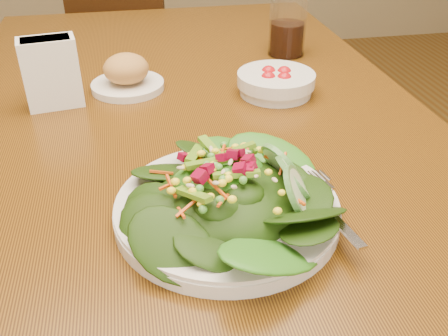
{
  "coord_description": "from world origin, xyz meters",
  "views": [
    {
      "loc": [
        -0.09,
        -0.88,
        1.16
      ],
      "look_at": [
        0.01,
        -0.35,
        0.81
      ],
      "focal_mm": 40.0,
      "sensor_mm": 36.0,
      "label": 1
    }
  ],
  "objects": [
    {
      "name": "chair_far",
      "position": [
        -0.1,
        1.1,
        0.44
      ],
      "size": [
        0.47,
        0.47,
        0.82
      ],
      "rotation": [
        0.0,
        0.0,
        2.87
      ],
      "color": "black",
      "rests_on": "ground_plane"
    },
    {
      "name": "bread_plate",
      "position": [
        -0.11,
        0.09,
        0.78
      ],
      "size": [
        0.15,
        0.15,
        0.07
      ],
      "color": "silver",
      "rests_on": "dining_table"
    },
    {
      "name": "dining_table",
      "position": [
        0.0,
        0.0,
        0.65
      ],
      "size": [
        0.9,
        1.4,
        0.75
      ],
      "color": "brown",
      "rests_on": "ground_plane"
    },
    {
      "name": "napkin_holder",
      "position": [
        -0.24,
        0.04,
        0.82
      ],
      "size": [
        0.11,
        0.07,
        0.13
      ],
      "rotation": [
        0.0,
        0.0,
        0.16
      ],
      "color": "white",
      "rests_on": "dining_table"
    },
    {
      "name": "tomato_bowl",
      "position": [
        0.18,
        0.01,
        0.77
      ],
      "size": [
        0.15,
        0.15,
        0.05
      ],
      "color": "silver",
      "rests_on": "dining_table"
    },
    {
      "name": "drinking_glass",
      "position": [
        0.27,
        0.23,
        0.81
      ],
      "size": [
        0.09,
        0.09,
        0.15
      ],
      "color": "silver",
      "rests_on": "dining_table"
    },
    {
      "name": "salad_plate",
      "position": [
        0.02,
        -0.37,
        0.78
      ],
      "size": [
        0.3,
        0.3,
        0.09
      ],
      "rotation": [
        0.0,
        0.0,
        -0.24
      ],
      "color": "silver",
      "rests_on": "dining_table"
    }
  ]
}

